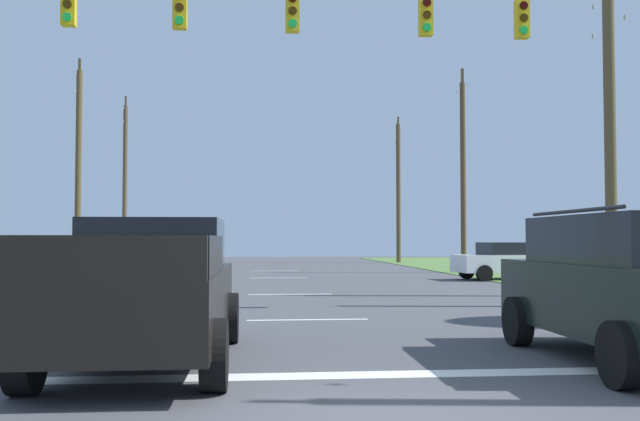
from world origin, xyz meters
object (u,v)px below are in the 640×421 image
Objects in this scene: pickup_truck at (149,291)px; utility_pole_distant_right at (78,166)px; utility_pole_far_right at (463,173)px; distant_car_crossing_white at (508,260)px; utility_pole_distant_left at (125,180)px; overhead_signal_span at (304,106)px; suv_black at (632,284)px; utility_pole_near_left at (398,190)px; utility_pole_mid_right at (610,133)px.

utility_pole_distant_right reaches higher than pickup_truck.
utility_pole_distant_right is (-18.46, 0.10, 0.21)m from utility_pole_far_right.
utility_pole_distant_left is at bearing 133.95° from distant_car_crossing_white.
distant_car_crossing_white is at bearing 51.69° from overhead_signal_span.
suv_black is (3.87, -7.48, -3.73)m from overhead_signal_span.
suv_black is 0.47× the size of utility_pole_near_left.
utility_pole_near_left is at bearing 73.61° from pickup_truck.
overhead_signal_span is at bearing -160.64° from utility_pole_mid_right.
pickup_truck is 15.97m from utility_pole_mid_right.
utility_pole_far_right reaches higher than overhead_signal_span.
utility_pole_distant_right is (-13.21, 25.13, 4.04)m from suv_black.
utility_pole_distant_right is at bearing -89.26° from utility_pole_distant_left.
suv_black is at bearing -62.66° from overhead_signal_span.
distant_car_crossing_white is at bearing 90.40° from utility_pole_mid_right.
distant_car_crossing_white is at bearing -46.05° from utility_pole_distant_left.
utility_pole_distant_right is (-6.75, 24.47, 4.13)m from pickup_truck.
utility_pole_mid_right is (5.35, 10.72, 3.71)m from suv_black.
utility_pole_mid_right reaches higher than overhead_signal_span.
utility_pole_far_right is at bearing 78.16° from suv_black.
utility_pole_far_right is (9.12, 17.54, 0.11)m from overhead_signal_span.
overhead_signal_span is 8.24m from pickup_truck.
utility_pole_near_left is at bearing 39.18° from utility_pole_distant_right.
utility_pole_mid_right is at bearing -89.59° from utility_pole_near_left.
utility_pole_distant_right is at bearing 161.87° from distant_car_crossing_white.
overhead_signal_span is at bearing -117.46° from utility_pole_far_right.
pickup_truck reaches higher than distant_car_crossing_white.
utility_pole_mid_right is 0.96× the size of utility_pole_near_left.
distant_car_crossing_white is 0.44× the size of utility_pole_distant_right.
distant_car_crossing_white is (9.16, 11.59, -4.00)m from overhead_signal_span.
utility_pole_near_left reaches higher than utility_pole_distant_right.
distant_car_crossing_white is at bearing -89.58° from utility_pole_near_left.
utility_pole_mid_right is at bearing -37.83° from utility_pole_distant_right.
utility_pole_mid_right reaches higher than suv_black.
utility_pole_mid_right is 0.97× the size of utility_pole_far_right.
suv_black is 25.86m from utility_pole_far_right.
pickup_truck is at bearing -79.61° from utility_pole_distant_left.
overhead_signal_span is 1.83× the size of utility_pole_far_right.
utility_pole_distant_left is at bearing 100.39° from pickup_truck.
utility_pole_near_left is at bearing 5.08° from utility_pole_distant_left.
utility_pole_near_left reaches higher than utility_pole_mid_right.
utility_pole_far_right reaches higher than pickup_truck.
utility_pole_mid_right is at bearing 40.43° from pickup_truck.
utility_pole_mid_right is (11.80, 10.06, 3.80)m from pickup_truck.
suv_black is at bearing -5.84° from pickup_truck.
utility_pole_distant_right is 0.92× the size of utility_pole_distant_left.
overhead_signal_span is 9.77m from utility_pole_mid_right.
distant_car_crossing_white is 0.40× the size of utility_pole_distant_left.
utility_pole_near_left is at bearing 90.42° from utility_pole_far_right.
overhead_signal_span is at bearing -128.31° from distant_car_crossing_white.
utility_pole_far_right is (5.25, 25.03, 3.83)m from suv_black.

